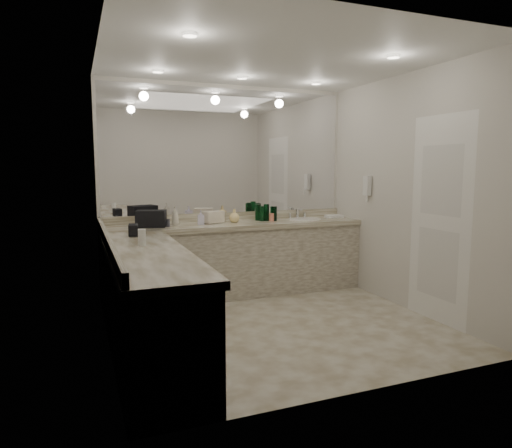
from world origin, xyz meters
name	(u,v)px	position (x,y,z in m)	size (l,w,h in m)	color
floor	(275,324)	(0.00, 0.00, 0.00)	(3.20, 3.20, 0.00)	beige
ceiling	(276,58)	(0.00, 0.00, 2.60)	(3.20, 3.20, 0.00)	white
wall_back	(228,189)	(0.00, 1.50, 1.30)	(3.20, 0.02, 2.60)	beige
wall_left	(104,200)	(-1.60, 0.00, 1.30)	(0.02, 3.00, 2.60)	beige
wall_right	(408,193)	(1.60, 0.00, 1.30)	(0.02, 3.00, 2.60)	beige
vanity_back_base	(236,261)	(0.00, 1.20, 0.42)	(3.20, 0.60, 0.84)	beige
vanity_back_top	(236,225)	(0.00, 1.19, 0.87)	(3.20, 0.64, 0.06)	beige
vanity_left_base	(148,307)	(-1.30, -0.30, 0.42)	(0.60, 2.40, 0.84)	beige
vanity_left_top	(147,254)	(-1.29, -0.30, 0.87)	(0.64, 2.42, 0.06)	beige
backsplash_back	(229,216)	(0.00, 1.48, 0.95)	(3.20, 0.04, 0.10)	beige
backsplash_left	(108,241)	(-1.58, 0.00, 0.95)	(0.04, 3.00, 0.10)	beige
mirror_back	(228,151)	(0.00, 1.49, 1.77)	(3.12, 0.01, 1.55)	white
mirror_left	(103,144)	(-1.59, 0.00, 1.77)	(0.01, 2.92, 1.55)	white
sink	(305,220)	(0.95, 1.20, 0.90)	(0.44, 0.44, 0.03)	white
faucet	(297,213)	(0.95, 1.41, 0.97)	(0.24, 0.16, 0.14)	silver
wall_phone	(367,186)	(1.56, 0.70, 1.35)	(0.06, 0.10, 0.24)	white
door	(439,220)	(1.59, -0.50, 1.05)	(0.02, 0.82, 2.10)	white
black_toiletry_bag	(151,219)	(-1.03, 1.15, 0.99)	(0.33, 0.21, 0.19)	black
black_bag_spill	(133,230)	(-1.30, 0.57, 0.95)	(0.09, 0.20, 0.11)	black
cream_cosmetic_case	(213,217)	(-0.27, 1.26, 0.97)	(0.24, 0.15, 0.14)	beige
hand_towel	(334,216)	(1.40, 1.21, 0.92)	(0.22, 0.15, 0.04)	white
lotion_left	(142,237)	(-1.30, -0.07, 0.98)	(0.07, 0.07, 0.16)	white
soap_bottle_a	(175,216)	(-0.74, 1.23, 1.01)	(0.09, 0.09, 0.22)	silver
soap_bottle_b	(201,217)	(-0.45, 1.18, 0.98)	(0.08, 0.08, 0.17)	white
soap_bottle_c	(234,216)	(-0.01, 1.24, 0.98)	(0.13, 0.13, 0.17)	#FFDF8E
green_bottle_0	(262,214)	(0.36, 1.23, 0.99)	(0.07, 0.07, 0.19)	#0B4A20
green_bottle_1	(266,212)	(0.43, 1.25, 1.01)	(0.07, 0.07, 0.21)	#0B4A20
green_bottle_2	(273,213)	(0.52, 1.24, 0.99)	(0.07, 0.07, 0.18)	#0B4A20
green_bottle_3	(258,212)	(0.35, 1.33, 1.00)	(0.07, 0.07, 0.20)	#0B4A20
green_bottle_4	(274,214)	(0.52, 1.20, 0.99)	(0.06, 0.06, 0.18)	#0B4A20
amenity_bottle_0	(144,223)	(-1.11, 1.17, 0.95)	(0.06, 0.06, 0.10)	#E57F66
amenity_bottle_1	(168,223)	(-0.85, 1.13, 0.94)	(0.04, 0.04, 0.09)	#3F3F4C
amenity_bottle_2	(266,215)	(0.46, 1.31, 0.96)	(0.04, 0.04, 0.13)	white
amenity_bottle_3	(271,217)	(0.47, 1.18, 0.95)	(0.06, 0.06, 0.10)	#E57F66
amenity_bottle_4	(264,217)	(0.43, 1.32, 0.93)	(0.04, 0.04, 0.07)	white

